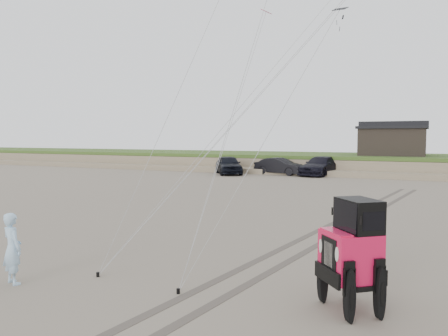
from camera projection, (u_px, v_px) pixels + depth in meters
The scene contains 11 objects.
ground at pixel (187, 284), 10.51m from camera, with size 160.00×160.00×0.00m, color #6B6054.
dune_ridge at pixel (371, 164), 44.33m from camera, with size 160.00×14.25×1.73m.
cabin at pixel (393, 140), 42.86m from camera, with size 6.40×5.40×3.35m.
truck_a at pixel (229, 165), 41.57m from camera, with size 2.10×5.22×1.78m, color black.
truck_b at pixel (280, 166), 40.94m from camera, with size 1.67×4.79×1.58m, color black.
truck_c at pixel (321, 166), 40.29m from camera, with size 2.43×5.97×1.73m, color black.
jeep at pixel (350, 266), 8.85m from camera, with size 2.12×4.92×1.83m, color #DC1443, non-canonical shape.
man at pixel (12, 248), 10.48m from camera, with size 0.63×0.41×1.73m, color #90BCDF.
stake_main at pixel (98, 274), 11.05m from camera, with size 0.08×0.08×0.12m, color black.
stake_aux at pixel (178, 291), 9.86m from camera, with size 0.08×0.08×0.12m, color black.
tire_tracks at pixel (335, 228), 16.89m from camera, with size 5.22×29.74×0.01m.
Camera 1 is at (5.18, -8.93, 3.54)m, focal length 35.00 mm.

